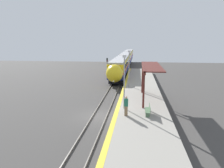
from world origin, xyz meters
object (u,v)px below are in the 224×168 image
at_px(person_waiting, 126,106).
at_px(lamppost_mid, 129,66).
at_px(train, 126,59).
at_px(platform_bench, 148,110).
at_px(lamppost_near, 124,78).
at_px(railway_signal, 107,66).

distance_m(person_waiting, lamppost_mid, 13.13).
relative_size(train, platform_bench, 37.38).
bearing_deg(lamppost_mid, train, 94.09).
bearing_deg(person_waiting, platform_bench, 12.27).
bearing_deg(train, lamppost_near, -86.89).
bearing_deg(platform_bench, railway_signal, 106.47).
xyz_separation_m(lamppost_near, lamppost_mid, (0.00, 10.91, 0.00)).
xyz_separation_m(person_waiting, railway_signal, (-5.15, 24.57, 0.65)).
distance_m(train, person_waiting, 47.79).
bearing_deg(person_waiting, train, 93.35).
height_order(person_waiting, lamppost_near, lamppost_near).
bearing_deg(lamppost_near, railway_signal, 102.13).
bearing_deg(lamppost_mid, lamppost_near, -90.00).
height_order(train, lamppost_mid, lamppost_mid).
relative_size(railway_signal, lamppost_near, 0.82).
height_order(person_waiting, lamppost_mid, lamppost_mid).
bearing_deg(railway_signal, person_waiting, -78.16).
relative_size(railway_signal, lamppost_mid, 0.82).
distance_m(train, lamppost_mid, 34.87).
height_order(train, platform_bench, train).
relative_size(platform_bench, lamppost_mid, 0.34).
distance_m(person_waiting, lamppost_near, 2.94).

